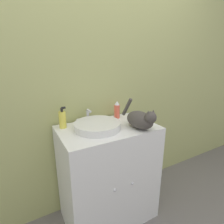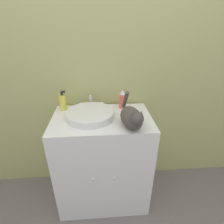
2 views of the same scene
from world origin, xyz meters
The scene contains 7 objects.
wall_back centered at (0.00, 0.54, 1.25)m, with size 6.00×0.05×2.50m.
vanity_cabinet centered at (0.00, 0.25, 0.44)m, with size 0.79×0.51×0.89m.
sink_basin centered at (-0.09, 0.26, 0.91)m, with size 0.37×0.37×0.05m.
faucet centered at (-0.09, 0.45, 0.93)m, with size 0.21×0.08×0.12m.
cat centered at (0.21, 0.09, 0.96)m, with size 0.18×0.36×0.22m.
soap_bottle centered at (-0.32, 0.41, 0.96)m, with size 0.06×0.06×0.17m.
spray_bottle centered at (0.18, 0.41, 0.96)m, with size 0.05×0.05×0.16m.
Camera 1 is at (-0.61, -0.92, 1.41)m, focal length 28.00 mm.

